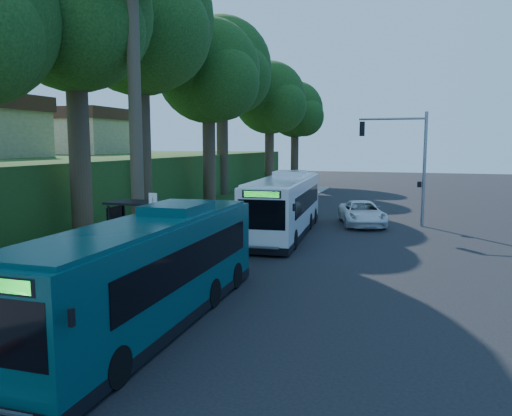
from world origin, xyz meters
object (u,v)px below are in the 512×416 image
(bus_shelter, at_px, (141,218))
(white_bus, at_px, (285,204))
(teal_bus, at_px, (152,269))
(pickup, at_px, (362,213))

(bus_shelter, distance_m, white_bus, 8.90)
(bus_shelter, bearing_deg, white_bus, 58.55)
(teal_bus, distance_m, pickup, 19.84)
(white_bus, bearing_deg, bus_shelter, -125.85)
(white_bus, distance_m, pickup, 6.09)
(white_bus, bearing_deg, teal_bus, -94.37)
(bus_shelter, distance_m, teal_bus, 8.58)
(bus_shelter, bearing_deg, pickup, 55.42)
(teal_bus, height_order, pickup, teal_bus)
(bus_shelter, height_order, teal_bus, teal_bus)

